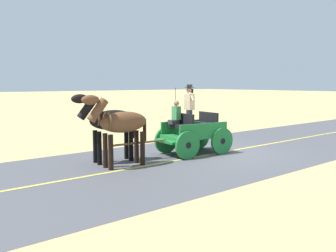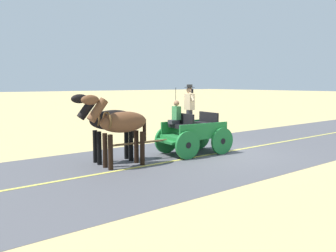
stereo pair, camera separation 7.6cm
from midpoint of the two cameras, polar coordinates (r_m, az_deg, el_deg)
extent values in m
plane|color=tan|center=(13.12, 8.45, -4.34)|extent=(200.00, 200.00, 0.00)
cube|color=#4C4C51|center=(13.12, 8.45, -4.32)|extent=(6.51, 160.00, 0.01)
cube|color=#DBCC4C|center=(13.12, 8.45, -4.30)|extent=(0.12, 160.00, 0.00)
cube|color=#1E7233|center=(12.82, 4.38, -1.55)|extent=(1.38, 2.29, 0.12)
cube|color=#1E7233|center=(12.34, 6.02, -0.59)|extent=(0.24, 2.09, 0.44)
cube|color=#1E7233|center=(13.23, 2.88, -0.05)|extent=(0.24, 2.09, 0.44)
cube|color=#1E7233|center=(12.13, -0.18, -2.49)|extent=(1.10, 0.33, 0.08)
cube|color=#1E7233|center=(13.61, 8.38, -1.88)|extent=(0.73, 0.26, 0.06)
cube|color=black|center=(12.41, 2.19, -0.05)|extent=(1.05, 0.45, 0.14)
cube|color=black|center=(12.49, 2.87, 1.01)|extent=(1.02, 0.17, 0.44)
cube|color=black|center=(13.08, 6.11, 0.28)|extent=(1.05, 0.45, 0.14)
cube|color=black|center=(13.17, 6.73, 1.28)|extent=(1.02, 0.17, 0.44)
cylinder|color=#1E7233|center=(11.88, 3.36, -3.10)|extent=(0.18, 0.97, 0.96)
cylinder|color=black|center=(11.88, 3.36, -3.10)|extent=(0.14, 0.22, 0.21)
cylinder|color=#1E7233|center=(12.93, -0.09, -2.27)|extent=(0.18, 0.97, 0.96)
cylinder|color=black|center=(12.93, -0.09, -2.27)|extent=(0.14, 0.22, 0.21)
cylinder|color=#1E7233|center=(12.85, 8.88, -2.41)|extent=(0.18, 0.97, 0.96)
cylinder|color=black|center=(12.85, 8.88, -2.41)|extent=(0.14, 0.22, 0.21)
cylinder|color=#1E7233|center=(13.82, 5.25, -1.70)|extent=(0.18, 0.97, 0.96)
cylinder|color=black|center=(13.82, 5.25, -1.70)|extent=(0.14, 0.22, 0.21)
cylinder|color=brown|center=(11.62, -4.23, -2.68)|extent=(0.24, 2.00, 0.07)
cylinder|color=black|center=(12.59, 1.41, 3.26)|extent=(0.02, 0.02, 1.30)
cylinder|color=#2D2D33|center=(12.44, 3.63, 0.56)|extent=(0.22, 0.22, 0.90)
cube|color=tan|center=(12.38, 3.65, 3.92)|extent=(0.36, 0.25, 0.56)
sphere|color=tan|center=(12.36, 3.67, 5.78)|extent=(0.22, 0.22, 0.22)
cylinder|color=black|center=(12.36, 3.67, 6.24)|extent=(0.36, 0.36, 0.01)
cylinder|color=black|center=(12.36, 3.67, 6.47)|extent=(0.20, 0.20, 0.10)
cylinder|color=tan|center=(12.20, 4.02, 4.72)|extent=(0.27, 0.10, 0.32)
cube|color=black|center=(12.14, 4.13, 5.66)|extent=(0.03, 0.07, 0.14)
cube|color=#2D2D33|center=(12.53, 1.08, 0.67)|extent=(0.31, 0.34, 0.14)
cube|color=#387F47|center=(12.57, 1.54, 2.11)|extent=(0.32, 0.22, 0.48)
sphere|color=#9E7051|center=(12.54, 1.54, 3.70)|extent=(0.20, 0.20, 0.20)
ellipsoid|color=brown|center=(10.81, -6.97, 0.63)|extent=(0.63, 1.58, 0.64)
cylinder|color=black|center=(10.53, -9.04, -4.22)|extent=(0.15, 0.15, 1.05)
cylinder|color=black|center=(10.85, -9.90, -3.91)|extent=(0.15, 0.15, 1.05)
cylinder|color=black|center=(11.05, -3.96, -3.63)|extent=(0.15, 0.15, 1.05)
cylinder|color=black|center=(11.36, -4.93, -3.35)|extent=(0.15, 0.15, 1.05)
cylinder|color=brown|center=(10.40, -11.08, 2.52)|extent=(0.29, 0.66, 0.73)
ellipsoid|color=brown|center=(10.29, -12.24, 4.14)|extent=(0.25, 0.55, 0.28)
cube|color=black|center=(10.40, -10.99, 2.73)|extent=(0.08, 0.50, 0.56)
cylinder|color=black|center=(11.22, -3.62, -0.65)|extent=(0.11, 0.11, 0.70)
torus|color=brown|center=(10.55, -9.58, 0.87)|extent=(0.55, 0.10, 0.55)
ellipsoid|color=black|center=(11.50, -8.68, 0.98)|extent=(0.75, 1.62, 0.64)
cylinder|color=black|center=(11.26, -10.82, -3.54)|extent=(0.15, 0.15, 1.05)
cylinder|color=black|center=(11.59, -11.45, -3.25)|extent=(0.15, 0.15, 1.05)
cylinder|color=black|center=(11.67, -5.79, -3.08)|extent=(0.15, 0.15, 1.05)
cylinder|color=black|center=(12.00, -6.53, -2.81)|extent=(0.15, 0.15, 1.05)
cylinder|color=black|center=(11.17, -12.72, 2.78)|extent=(0.34, 0.68, 0.73)
ellipsoid|color=black|center=(11.09, -13.84, 4.28)|extent=(0.28, 0.56, 0.28)
cube|color=black|center=(11.18, -12.63, 2.97)|extent=(0.12, 0.51, 0.56)
cylinder|color=black|center=(11.84, -5.34, -0.27)|extent=(0.11, 0.11, 0.70)
torus|color=brown|center=(11.30, -11.25, 1.23)|extent=(0.55, 0.14, 0.55)
camera|label=1|loc=(0.04, -89.82, 0.02)|focal=37.85mm
camera|label=2|loc=(0.04, 90.18, -0.02)|focal=37.85mm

